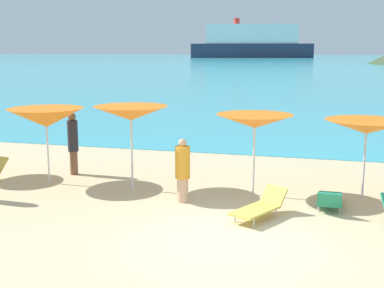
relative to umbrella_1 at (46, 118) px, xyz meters
name	(u,v)px	position (x,y,z in m)	size (l,w,h in m)	color
ground_plane	(276,152)	(5.77, 7.06, -2.05)	(50.00, 100.00, 0.30)	beige
ocean_water	(327,59)	(5.77, 225.38, -1.89)	(650.00, 440.00, 0.02)	#38B7CC
umbrella_1	(46,118)	(0.00, 0.00, 0.00)	(2.26, 2.26, 2.17)	silver
umbrella_2	(131,113)	(2.58, 0.00, 0.21)	(2.08, 2.08, 2.31)	silver
umbrella_3	(255,121)	(5.86, 0.31, 0.07)	(2.17, 2.17, 2.15)	silver
umbrella_4	(366,127)	(8.64, 0.82, -0.04)	(2.13, 2.13, 2.04)	silver
lounge_chair_1	(330,199)	(7.82, -0.37, -1.67)	(0.60, 1.53, 0.59)	#268C66
lounge_chair_3	(260,206)	(6.29, -1.49, -1.62)	(1.23, 1.66, 0.61)	#D8BF4C
beachgoer_0	(183,169)	(4.23, -0.75, -1.06)	(0.37, 0.37, 1.62)	#DBAA84
beachgoer_3	(73,142)	(0.19, 1.14, -0.87)	(0.32, 0.32, 1.91)	brown
cruise_ship	(252,43)	(-32.95, 253.91, 5.71)	(63.45, 20.38, 20.18)	#262D47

